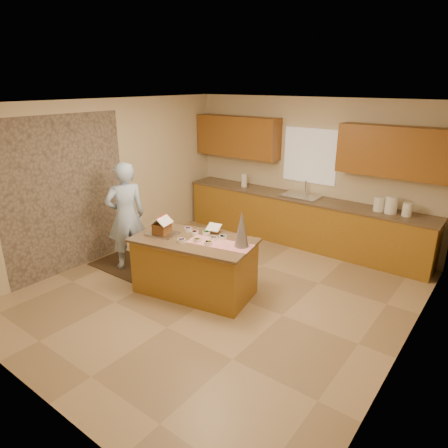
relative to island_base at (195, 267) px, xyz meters
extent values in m
plane|color=tan|center=(0.32, 0.22, -0.41)|extent=(5.50, 5.50, 0.00)
plane|color=silver|center=(0.32, 0.22, 2.29)|extent=(5.50, 5.50, 0.00)
plane|color=beige|center=(0.32, 2.97, 0.94)|extent=(5.50, 5.50, 0.00)
plane|color=beige|center=(0.32, -2.53, 0.94)|extent=(5.50, 5.50, 0.00)
plane|color=beige|center=(-2.18, 0.22, 0.94)|extent=(5.50, 5.50, 0.00)
plane|color=beige|center=(2.82, 0.22, 0.94)|extent=(5.50, 5.50, 0.00)
plane|color=gray|center=(-2.16, -0.58, 0.84)|extent=(0.00, 2.50, 2.50)
cube|color=white|center=(0.32, 2.94, 1.24)|extent=(1.05, 0.03, 1.00)
cube|color=#97651F|center=(0.32, 2.67, 0.03)|extent=(4.80, 0.60, 0.88)
cube|color=brown|center=(0.32, 2.67, 0.49)|extent=(4.85, 0.63, 0.04)
cube|color=olive|center=(-1.23, 2.79, 1.49)|extent=(1.85, 0.35, 0.80)
cube|color=olive|center=(1.87, 2.79, 1.49)|extent=(1.85, 0.35, 0.80)
cube|color=silver|center=(0.32, 2.67, 0.48)|extent=(0.70, 0.45, 0.12)
cylinder|color=silver|center=(0.32, 2.85, 0.65)|extent=(0.03, 0.03, 0.28)
cube|color=#97651F|center=(0.00, 0.00, 0.00)|extent=(1.79, 1.13, 0.81)
cube|color=brown|center=(0.00, 0.00, 0.42)|extent=(1.87, 1.22, 0.04)
cube|color=#B80D1F|center=(0.41, 0.08, 0.44)|extent=(0.97, 0.50, 0.01)
cube|color=silver|center=(-0.49, -0.14, 0.45)|extent=(0.48, 0.39, 0.02)
cube|color=white|center=(0.07, 0.37, 0.52)|extent=(0.23, 0.19, 0.09)
cone|color=#B6B8C3|center=(0.70, 0.18, 0.70)|extent=(0.24, 0.24, 0.51)
cube|color=black|center=(-1.50, -0.01, -0.40)|extent=(1.20, 0.78, 0.01)
imported|color=#AAC7F2|center=(-1.45, -0.01, 0.49)|extent=(0.65, 0.76, 1.77)
cylinder|color=white|center=(1.74, 2.67, 0.63)|extent=(0.17, 0.17, 0.24)
cylinder|color=white|center=(1.94, 2.67, 0.66)|extent=(0.20, 0.20, 0.28)
cylinder|color=white|center=(2.19, 2.67, 0.62)|extent=(0.15, 0.15, 0.22)
cylinder|color=white|center=(-0.97, 2.67, 0.65)|extent=(0.12, 0.12, 0.26)
cube|color=brown|center=(-0.49, -0.14, 0.54)|extent=(0.24, 0.26, 0.15)
cube|color=white|center=(-0.55, -0.15, 0.66)|extent=(0.18, 0.28, 0.12)
cube|color=white|center=(-0.43, -0.13, 0.66)|extent=(0.18, 0.28, 0.12)
cylinder|color=red|center=(-0.49, -0.14, 0.72)|extent=(0.07, 0.26, 0.02)
cylinder|color=red|center=(-0.11, 0.15, 0.47)|extent=(0.11, 0.11, 0.05)
cylinder|color=#2F71B2|center=(0.33, 0.24, 0.47)|extent=(0.11, 0.11, 0.05)
cylinder|color=silver|center=(0.25, 0.14, 0.47)|extent=(0.11, 0.11, 0.05)
cylinder|color=gold|center=(0.30, -0.04, 0.47)|extent=(0.11, 0.11, 0.05)
cylinder|color=green|center=(0.04, 0.23, 0.47)|extent=(0.11, 0.11, 0.05)
cylinder|color=#EA6ECC|center=(-0.05, -0.20, 0.47)|extent=(0.11, 0.11, 0.05)
cylinder|color=purple|center=(-0.29, 0.20, 0.47)|extent=(0.11, 0.11, 0.05)
cylinder|color=yellow|center=(0.11, -0.06, 0.47)|extent=(0.11, 0.11, 0.05)
camera|label=1|loc=(3.53, -3.96, 2.56)|focal=32.17mm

